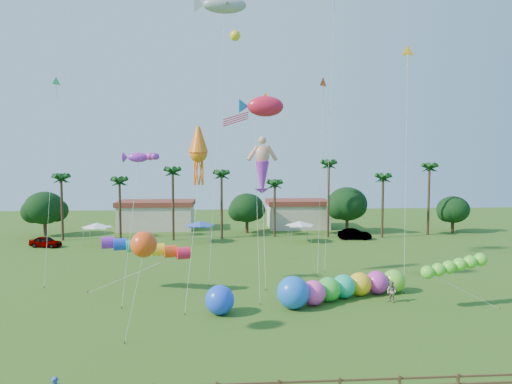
{
  "coord_description": "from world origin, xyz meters",
  "views": [
    {
      "loc": [
        -2.61,
        -27.25,
        11.61
      ],
      "look_at": [
        0.0,
        10.0,
        9.0
      ],
      "focal_mm": 32.0,
      "sensor_mm": 36.0,
      "label": 1
    }
  ],
  "objects": [
    {
      "name": "delta_kite_red",
      "position": [
        7.78,
        20.42,
        19.38
      ],
      "size": [
        1.79,
        4.11,
        20.32
      ],
      "color": "#CB4516",
      "rests_on": "ground"
    },
    {
      "name": "tree_line",
      "position": [
        3.57,
        44.0,
        4.28
      ],
      "size": [
        69.46,
        8.91,
        11.0
      ],
      "color": "#3A2819",
      "rests_on": "ground"
    },
    {
      "name": "orange_ball_kite",
      "position": [
        -7.74,
        1.91,
        6.25
      ],
      "size": [
        2.35,
        2.15,
        7.09
      ],
      "color": "#FF4814",
      "rests_on": "ground"
    },
    {
      "name": "delta_kite_green",
      "position": [
        -18.91,
        18.97,
        18.7
      ],
      "size": [
        0.78,
        4.89,
        19.76
      ],
      "color": "#30CD72",
      "rests_on": "ground"
    },
    {
      "name": "ground",
      "position": [
        0.0,
        0.0,
        0.0
      ],
      "size": [
        160.0,
        160.0,
        0.0
      ],
      "primitive_type": "plane",
      "color": "#285116",
      "rests_on": "ground"
    },
    {
      "name": "squid_kite",
      "position": [
        -4.68,
        10.0,
        12.13
      ],
      "size": [
        2.08,
        4.53,
        14.42
      ],
      "color": "orange",
      "rests_on": "ground"
    },
    {
      "name": "car_b",
      "position": [
        16.45,
        37.77,
        0.78
      ],
      "size": [
        4.89,
        2.1,
        1.57
      ],
      "primitive_type": "imported",
      "rotation": [
        0.0,
        0.0,
        1.47
      ],
      "color": "#4C4C54",
      "rests_on": "ground"
    },
    {
      "name": "green_worm",
      "position": [
        13.04,
        6.42,
        2.96
      ],
      "size": [
        8.66,
        1.52,
        3.59
      ],
      "color": "#5ADC31",
      "rests_on": "ground"
    },
    {
      "name": "car_a",
      "position": [
        -26.48,
        34.86,
        0.72
      ],
      "size": [
        4.53,
        2.76,
        1.44
      ],
      "primitive_type": "imported",
      "rotation": [
        0.0,
        0.0,
        1.3
      ],
      "color": "#4C4C54",
      "rests_on": "ground"
    },
    {
      "name": "merman_kite",
      "position": [
        1.09,
        16.82,
        10.76
      ],
      "size": [
        2.64,
        5.37,
        13.43
      ],
      "color": "#DF987E",
      "rests_on": "ground"
    },
    {
      "name": "delta_kite_yellow",
      "position": [
        14.56,
        15.0,
        21.41
      ],
      "size": [
        2.28,
        4.5,
        22.4
      ],
      "color": "#FFAA1A",
      "rests_on": "ground"
    },
    {
      "name": "buildings_row",
      "position": [
        -3.09,
        50.0,
        2.0
      ],
      "size": [
        35.0,
        7.0,
        4.0
      ],
      "color": "beige",
      "rests_on": "ground"
    },
    {
      "name": "fish_kite",
      "position": [
        1.0,
        12.54,
        16.27
      ],
      "size": [
        5.0,
        5.48,
        17.27
      ],
      "color": "red",
      "rests_on": "ground"
    },
    {
      "name": "caterpillar_inflatable",
      "position": [
        6.84,
        9.31,
        1.07
      ],
      "size": [
        12.19,
        6.48,
        2.56
      ],
      "rotation": [
        0.0,
        0.0,
        0.4
      ],
      "color": "#FF43B8",
      "rests_on": "ground"
    },
    {
      "name": "shark_kite",
      "position": [
        -2.48,
        20.78,
        27.49
      ],
      "size": [
        6.09,
        7.81,
        28.56
      ],
      "color": "#989DA6",
      "rests_on": "ground"
    },
    {
      "name": "blue_ball",
      "position": [
        -2.98,
        6.5,
        1.11
      ],
      "size": [
        2.22,
        2.22,
        2.22
      ],
      "primitive_type": "sphere",
      "color": "#1C4BFF",
      "rests_on": "ground"
    },
    {
      "name": "rainbow_tube",
      "position": [
        -8.17,
        12.15,
        3.56
      ],
      "size": [
        10.44,
        2.04,
        4.11
      ],
      "color": "#F41B3D",
      "rests_on": "ground"
    },
    {
      "name": "lobster_kite",
      "position": [
        -10.11,
        13.37,
        11.85
      ],
      "size": [
        3.42,
        6.18,
        12.47
      ],
      "color": "purple",
      "rests_on": "ground"
    },
    {
      "name": "tent_row",
      "position": [
        -6.0,
        36.33,
        2.75
      ],
      "size": [
        31.0,
        4.0,
        0.6
      ],
      "color": "white",
      "rests_on": "ground"
    },
    {
      "name": "spectator_b",
      "position": [
        10.98,
        8.38,
        0.89
      ],
      "size": [
        1.03,
        1.09,
        1.78
      ],
      "primitive_type": "imported",
      "rotation": [
        0.0,
        0.0,
        -1.02
      ],
      "color": "gray",
      "rests_on": "ground"
    }
  ]
}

